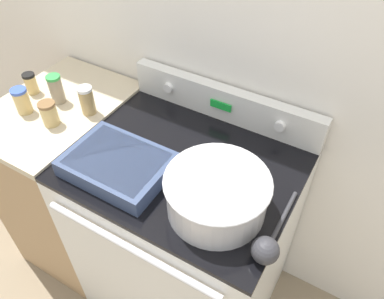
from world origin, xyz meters
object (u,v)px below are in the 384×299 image
Objects in this scene: ladle at (267,248)px; spice_jar_blue_cap at (22,101)px; casserole_dish at (118,164)px; spice_jar_green_cap at (56,89)px; spice_jar_black_cap at (31,83)px; mixing_bowl at (217,193)px; spice_jar_white_cap at (87,100)px; spice_jar_brown_cap at (49,113)px.

spice_jar_blue_cap reaches higher than ladle.
casserole_dish is 0.54m from spice_jar_blue_cap.
spice_jar_green_cap is 1.14× the size of spice_jar_blue_cap.
spice_jar_blue_cap is at bearing -55.83° from spice_jar_black_cap.
mixing_bowl is 0.85m from spice_jar_green_cap.
mixing_bowl reaches higher than spice_jar_black_cap.
spice_jar_white_cap is (-0.30, 0.19, 0.04)m from casserole_dish.
spice_jar_brown_cap is at bearing 177.34° from mixing_bowl.
spice_jar_blue_cap is at bearing 177.75° from mixing_bowl.
spice_jar_green_cap is at bearing 169.28° from mixing_bowl.
spice_jar_white_cap is 1.29× the size of spice_jar_black_cap.
ladle is 2.49× the size of spice_jar_green_cap.
spice_jar_green_cap is at bearing 3.75° from spice_jar_black_cap.
spice_jar_black_cap is (-0.31, -0.02, -0.01)m from spice_jar_white_cap.
spice_jar_brown_cap is 0.15m from spice_jar_blue_cap.
spice_jar_green_cap is 1.34× the size of spice_jar_black_cap.
spice_jar_black_cap reaches higher than casserole_dish.
ladle is at bearing -6.57° from spice_jar_brown_cap.
mixing_bowl is 0.75m from spice_jar_brown_cap.
ladle is 2.85× the size of spice_jar_blue_cap.
spice_jar_green_cap is (-1.03, 0.23, 0.04)m from ladle.
spice_jar_brown_cap is at bearing -0.22° from spice_jar_blue_cap.
spice_jar_brown_cap is 0.15m from spice_jar_green_cap.
mixing_bowl is 3.31× the size of spice_jar_brown_cap.
spice_jar_white_cap is 0.97× the size of spice_jar_green_cap.
ladle is 1.06m from spice_jar_green_cap.
mixing_bowl is 3.00× the size of spice_jar_blue_cap.
spice_jar_green_cap is at bearing 167.32° from ladle.
spice_jar_white_cap reaches higher than ladle.
casserole_dish is 3.56× the size of spice_jar_brown_cap.
mixing_bowl is at bearing 4.06° from casserole_dish.
mixing_bowl is 0.99m from spice_jar_black_cap.
mixing_bowl is 3.52× the size of spice_jar_black_cap.
spice_jar_brown_cap is (-0.08, -0.13, -0.01)m from spice_jar_white_cap.
ladle is (0.20, -0.07, -0.04)m from mixing_bowl.
spice_jar_blue_cap reaches higher than spice_jar_black_cap.
ladle is 0.96m from spice_jar_brown_cap.
spice_jar_black_cap is at bearing 169.29° from ladle.
mixing_bowl and spice_jar_green_cap have the same top height.
mixing_bowl is at bearing -8.62° from spice_jar_black_cap.
spice_jar_white_cap is 0.31m from spice_jar_black_cap.
mixing_bowl reaches higher than ladle.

